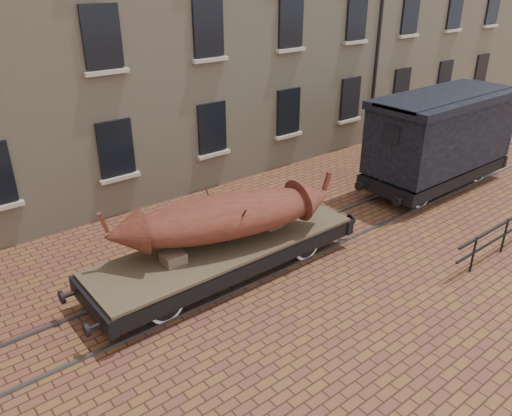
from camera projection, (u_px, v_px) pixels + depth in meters
ground at (285, 250)px, 13.88m from camera, size 90.00×90.00×0.00m
rail_track at (285, 249)px, 13.87m from camera, size 30.00×1.52×0.06m
flatcar_wagon at (226, 250)px, 12.43m from camera, size 7.81×2.12×1.18m
iron_boat at (225, 216)px, 12.03m from camera, size 5.81×2.80×1.43m
goods_van at (442, 131)px, 16.98m from camera, size 6.52×2.38×3.37m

